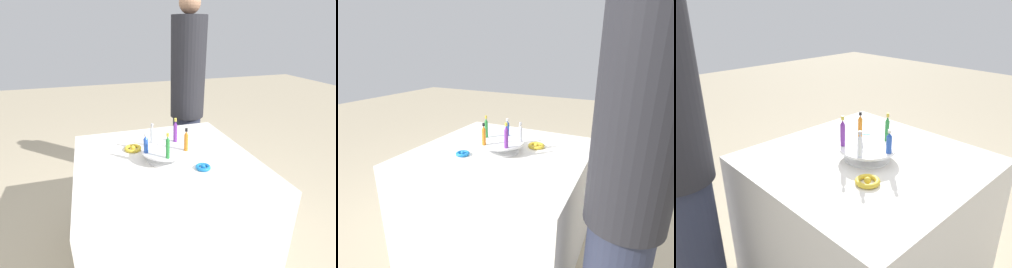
% 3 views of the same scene
% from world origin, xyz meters
% --- Properties ---
extents(ground_plane, '(12.00, 12.00, 0.00)m').
position_xyz_m(ground_plane, '(0.00, 0.00, 0.00)').
color(ground_plane, tan).
extents(party_table, '(1.04, 1.04, 0.72)m').
position_xyz_m(party_table, '(0.00, 0.00, 0.36)').
color(party_table, silver).
rests_on(party_table, ground_plane).
extents(display_stand, '(0.29, 0.29, 0.07)m').
position_xyz_m(display_stand, '(0.00, 0.00, 0.76)').
color(display_stand, white).
rests_on(display_stand, party_table).
extents(bottle_clear, '(0.02, 0.02, 0.12)m').
position_xyz_m(bottle_clear, '(-0.11, -0.05, 0.84)').
color(bottle_clear, silver).
rests_on(bottle_clear, display_stand).
extents(bottle_blue, '(0.03, 0.03, 0.12)m').
position_xyz_m(bottle_blue, '(0.02, -0.12, 0.84)').
color(bottle_blue, '#234CAD').
rests_on(bottle_blue, display_stand).
extents(bottle_green, '(0.02, 0.02, 0.15)m').
position_xyz_m(bottle_green, '(0.12, -0.02, 0.85)').
color(bottle_green, '#288438').
rests_on(bottle_green, display_stand).
extents(bottle_orange, '(0.02, 0.02, 0.14)m').
position_xyz_m(bottle_orange, '(0.06, 0.11, 0.85)').
color(bottle_orange, orange).
rests_on(bottle_orange, display_stand).
extents(bottle_purple, '(0.02, 0.02, 0.15)m').
position_xyz_m(bottle_purple, '(-0.08, 0.09, 0.85)').
color(bottle_purple, '#702D93').
rests_on(bottle_purple, display_stand).
extents(ribbon_bow_blue, '(0.08, 0.08, 0.03)m').
position_xyz_m(ribbon_bow_blue, '(0.18, 0.16, 0.73)').
color(ribbon_bow_blue, blue).
rests_on(ribbon_bow_blue, party_table).
extents(ribbon_bow_gold, '(0.11, 0.11, 0.03)m').
position_xyz_m(ribbon_bow_gold, '(-0.18, -0.16, 0.73)').
color(ribbon_bow_gold, gold).
rests_on(ribbon_bow_gold, party_table).
extents(person_figure, '(0.29, 0.29, 1.71)m').
position_xyz_m(person_figure, '(-0.74, 0.42, 0.86)').
color(person_figure, '#282D42').
rests_on(person_figure, ground_plane).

